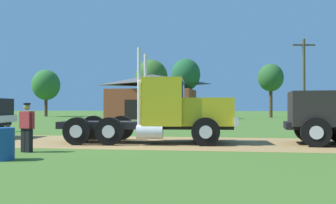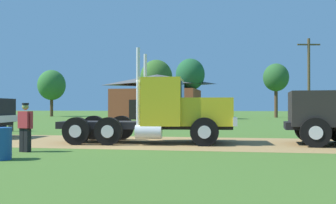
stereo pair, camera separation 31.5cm
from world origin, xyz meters
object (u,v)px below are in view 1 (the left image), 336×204
Objects in this scene: truck_foreground_white at (168,113)px; visitor_far_side at (8,117)px; visitor_walking_mid at (27,126)px; shed_building at (153,97)px; utility_pole_near at (304,78)px; steel_barrel at (2,144)px.

visitor_far_side is (-10.32, 5.45, -0.38)m from truck_foreground_white.
visitor_walking_mid is at bearing -55.92° from visitor_far_side.
shed_building is 1.30× the size of utility_pole_near.
visitor_far_side is at bearing 120.55° from steel_barrel.
visitor_far_side is at bearing 152.15° from truck_foreground_white.
steel_barrel is 32.15m from utility_pole_near.
visitor_far_side is 24.21m from shed_building.
truck_foreground_white is at bearing -113.43° from utility_pole_near.
shed_building is 17.31m from utility_pole_near.
steel_barrel is (0.25, -1.77, -0.41)m from visitor_walking_mid.
visitor_far_side is (-6.22, 9.20, -0.01)m from visitor_walking_mid.
steel_barrel is 34.88m from shed_building.
truck_foreground_white is 0.69× the size of shed_building.
steel_barrel is (6.47, -10.97, -0.40)m from visitor_far_side.
truck_foreground_white is 0.90× the size of utility_pole_near.
steel_barrel is at bearing -115.84° from utility_pole_near.
visitor_walking_mid is at bearing -137.59° from truck_foreground_white.
truck_foreground_white is 25.49m from utility_pole_near.
steel_barrel is at bearing -81.99° from visitor_walking_mid.
utility_pole_near reaches higher than shed_building.
utility_pole_near is (16.14, -6.01, 1.74)m from shed_building.
visitor_walking_mid is 30.65m from utility_pole_near.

